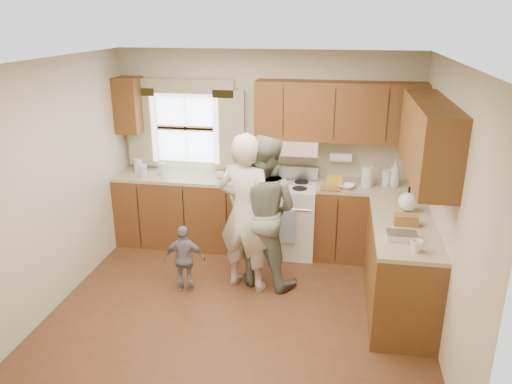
% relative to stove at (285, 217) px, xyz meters
% --- Properties ---
extents(room, '(3.80, 3.80, 3.80)m').
position_rel_stove_xyz_m(room, '(-0.30, -1.44, 0.78)').
color(room, '#4D2918').
rests_on(room, ground).
extents(kitchen_fixtures, '(3.80, 2.25, 2.15)m').
position_rel_stove_xyz_m(kitchen_fixtures, '(0.31, -0.36, 0.37)').
color(kitchen_fixtures, '#49230F').
rests_on(kitchen_fixtures, ground).
extents(stove, '(0.76, 0.67, 1.07)m').
position_rel_stove_xyz_m(stove, '(0.00, 0.00, 0.00)').
color(stove, silver).
rests_on(stove, ground).
extents(woman_left, '(0.73, 0.58, 1.76)m').
position_rel_stove_xyz_m(woman_left, '(-0.32, -0.97, 0.41)').
color(woman_left, beige).
rests_on(woman_left, ground).
extents(woman_right, '(0.97, 0.84, 1.71)m').
position_rel_stove_xyz_m(woman_right, '(-0.16, -0.83, 0.39)').
color(woman_right, '#273D2D').
rests_on(woman_right, ground).
extents(child, '(0.47, 0.25, 0.77)m').
position_rel_stove_xyz_m(child, '(-0.96, -1.18, -0.08)').
color(child, gray).
rests_on(child, ground).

